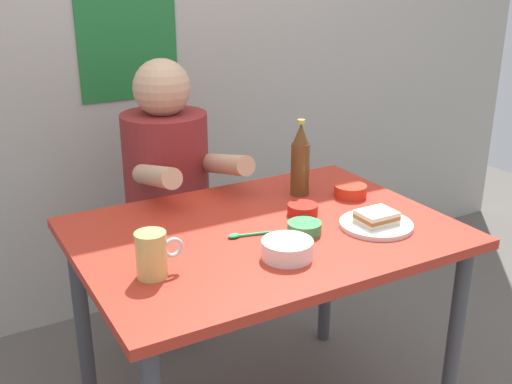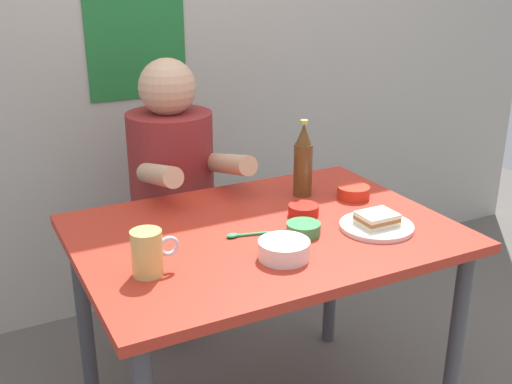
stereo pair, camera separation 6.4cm
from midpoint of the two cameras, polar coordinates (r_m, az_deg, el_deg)
The scene contains 13 objects.
wall_back at distance 2.64m, azimuth -9.66°, elevation 16.26°, with size 4.40×0.09×2.60m.
dining_table at distance 1.86m, azimuth 1.70°, elevation -6.06°, with size 1.10×0.80×0.74m.
stool at distance 2.49m, azimuth -6.72°, elevation -6.73°, with size 0.34×0.34×0.45m.
person_seated at distance 2.32m, azimuth -7.04°, elevation 2.36°, with size 0.33×0.56×0.72m.
plate_orange at distance 1.86m, azimuth 12.15°, elevation -3.16°, with size 0.22×0.22×0.01m, color silver.
sandwich at distance 1.85m, azimuth 12.21°, elevation -2.45°, with size 0.11×0.09×0.04m.
beer_mug at distance 1.56m, azimuth -8.88°, elevation -5.62°, with size 0.13×0.08×0.12m.
beer_bottle at distance 2.06m, azimuth 5.31°, elevation 2.83°, with size 0.06×0.06×0.26m.
sauce_bowl_chili at distance 2.09m, azimuth 9.96°, elevation 0.04°, with size 0.11×0.11×0.04m.
sambal_bowl_red at distance 1.92m, azimuth 5.41°, elevation -1.66°, with size 0.10×0.10×0.03m.
rice_bowl_white at distance 1.64m, azimuth 3.76°, elevation -5.31°, with size 0.14×0.14×0.05m.
dip_bowl_green at distance 1.79m, azimuth 5.48°, elevation -3.39°, with size 0.10×0.10×0.03m.
spoon at distance 1.77m, azimuth -0.48°, elevation -4.05°, with size 0.13×0.04×0.01m.
Camera 2 is at (-0.78, -1.47, 1.48)m, focal length 42.85 mm.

